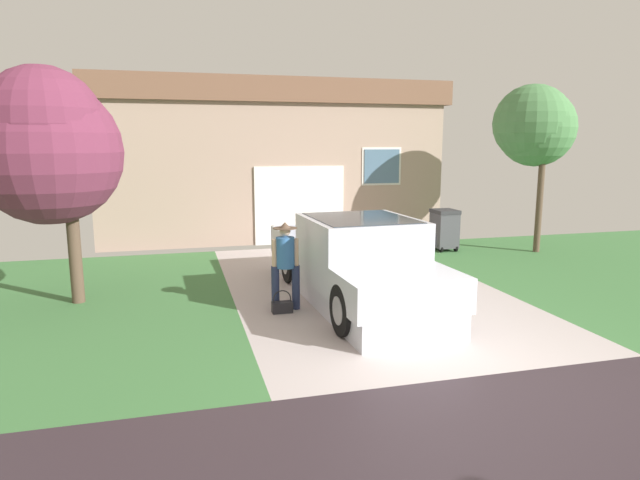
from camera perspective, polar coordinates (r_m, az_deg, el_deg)
ground at (r=5.99m, az=25.65°, el=-19.97°), size 29.20×18.60×0.18m
pickup_truck at (r=9.93m, az=4.02°, el=-2.68°), size 2.17×5.65×1.59m
person_with_hat at (r=9.49m, az=-3.65°, el=-2.08°), size 0.50×0.42×1.56m
handbag at (r=9.50m, az=-3.99°, el=-6.92°), size 0.35×0.18×0.40m
house_with_garage at (r=19.04m, az=-6.19°, el=8.53°), size 10.52×7.23×4.72m
front_yard_tree at (r=10.68m, az=-26.74°, el=8.98°), size 2.54×2.54×4.20m
neighbor_tree at (r=15.75m, az=21.54°, el=11.07°), size 2.18×2.05×4.43m
wheeled_trash_bin at (r=15.22m, az=12.91°, el=1.20°), size 0.60×0.72×1.12m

